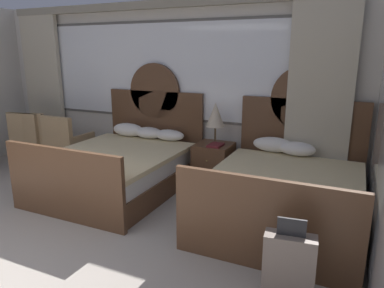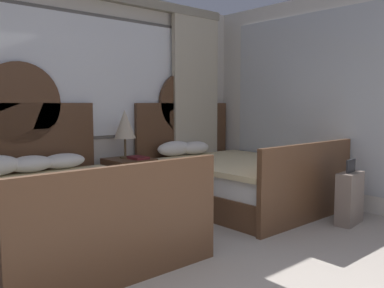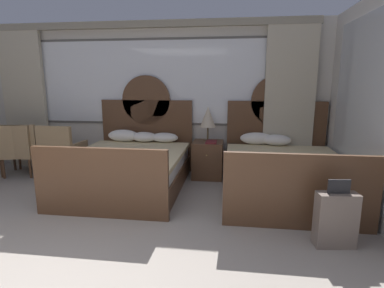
{
  "view_description": "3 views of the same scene",
  "coord_description": "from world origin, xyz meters",
  "px_view_note": "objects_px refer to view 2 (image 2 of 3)",
  "views": [
    {
      "loc": [
        2.9,
        -1.15,
        1.93
      ],
      "look_at": [
        1.34,
        2.22,
        0.96
      ],
      "focal_mm": 33.29,
      "sensor_mm": 36.0,
      "label": 1
    },
    {
      "loc": [
        -1.57,
        -0.69,
        1.31
      ],
      "look_at": [
        1.06,
        2.29,
        0.91
      ],
      "focal_mm": 37.73,
      "sensor_mm": 36.0,
      "label": 2
    },
    {
      "loc": [
        1.5,
        -1.6,
        1.65
      ],
      "look_at": [
        0.94,
        2.57,
        0.78
      ],
      "focal_mm": 28.39,
      "sensor_mm": 36.0,
      "label": 3
    }
  ],
  "objects_px": {
    "book_on_nightstand": "(138,158)",
    "suitcase_on_floor": "(350,198)",
    "bed_near_mirror": "(233,178)",
    "table_lamp_on_nightstand": "(125,125)",
    "nightstand_between_beds": "(129,184)",
    "bed_near_window": "(61,208)"
  },
  "relations": [
    {
      "from": "bed_near_mirror",
      "to": "book_on_nightstand",
      "type": "xyz_separation_m",
      "value": [
        -1.1,
        0.57,
        0.3
      ]
    },
    {
      "from": "bed_near_mirror",
      "to": "suitcase_on_floor",
      "type": "relative_size",
      "value": 3.05
    },
    {
      "from": "table_lamp_on_nightstand",
      "to": "book_on_nightstand",
      "type": "height_order",
      "value": "table_lamp_on_nightstand"
    },
    {
      "from": "book_on_nightstand",
      "to": "bed_near_mirror",
      "type": "bearing_deg",
      "value": -27.43
    },
    {
      "from": "table_lamp_on_nightstand",
      "to": "suitcase_on_floor",
      "type": "distance_m",
      "value": 2.73
    },
    {
      "from": "book_on_nightstand",
      "to": "suitcase_on_floor",
      "type": "relative_size",
      "value": 0.37
    },
    {
      "from": "bed_near_window",
      "to": "book_on_nightstand",
      "type": "bearing_deg",
      "value": 24.51
    },
    {
      "from": "book_on_nightstand",
      "to": "table_lamp_on_nightstand",
      "type": "bearing_deg",
      "value": 113.7
    },
    {
      "from": "nightstand_between_beds",
      "to": "table_lamp_on_nightstand",
      "type": "relative_size",
      "value": 1.07
    },
    {
      "from": "table_lamp_on_nightstand",
      "to": "suitcase_on_floor",
      "type": "height_order",
      "value": "table_lamp_on_nightstand"
    },
    {
      "from": "nightstand_between_beds",
      "to": "book_on_nightstand",
      "type": "distance_m",
      "value": 0.35
    },
    {
      "from": "table_lamp_on_nightstand",
      "to": "book_on_nightstand",
      "type": "bearing_deg",
      "value": -66.3
    },
    {
      "from": "table_lamp_on_nightstand",
      "to": "book_on_nightstand",
      "type": "xyz_separation_m",
      "value": [
        0.07,
        -0.17,
        -0.4
      ]
    },
    {
      "from": "bed_near_window",
      "to": "nightstand_between_beds",
      "type": "xyz_separation_m",
      "value": [
        1.17,
        0.66,
        -0.03
      ]
    },
    {
      "from": "bed_near_window",
      "to": "book_on_nightstand",
      "type": "relative_size",
      "value": 8.31
    },
    {
      "from": "bed_near_window",
      "to": "table_lamp_on_nightstand",
      "type": "xyz_separation_m",
      "value": [
        1.16,
        0.73,
        0.7
      ]
    },
    {
      "from": "book_on_nightstand",
      "to": "suitcase_on_floor",
      "type": "xyz_separation_m",
      "value": [
        1.4,
        -2.0,
        -0.36
      ]
    },
    {
      "from": "bed_near_mirror",
      "to": "nightstand_between_beds",
      "type": "distance_m",
      "value": 1.34
    },
    {
      "from": "bed_near_window",
      "to": "bed_near_mirror",
      "type": "relative_size",
      "value": 1.0
    },
    {
      "from": "suitcase_on_floor",
      "to": "nightstand_between_beds",
      "type": "bearing_deg",
      "value": 124.76
    },
    {
      "from": "table_lamp_on_nightstand",
      "to": "suitcase_on_floor",
      "type": "relative_size",
      "value": 0.84
    },
    {
      "from": "table_lamp_on_nightstand",
      "to": "book_on_nightstand",
      "type": "relative_size",
      "value": 2.29
    }
  ]
}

